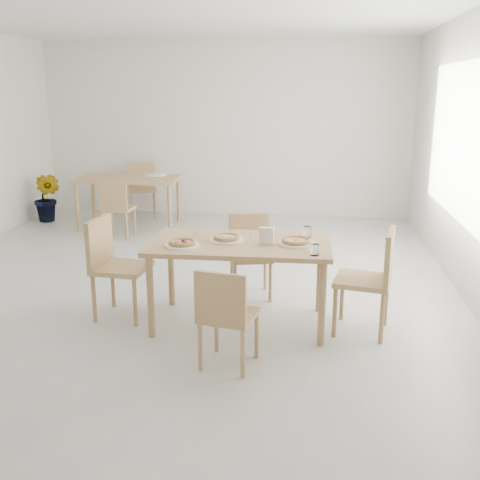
# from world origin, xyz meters

# --- Properties ---
(room) EXTENTS (7.28, 7.00, 7.00)m
(room) POSITION_xyz_m (2.98, 0.30, 1.50)
(room) COLOR #BBBBB7
(room) RESTS_ON ground
(main_table) EXTENTS (1.57, 0.91, 0.75)m
(main_table) POSITION_xyz_m (0.88, -1.05, 0.67)
(main_table) COLOR tan
(main_table) RESTS_ON ground
(chair_south) EXTENTS (0.45, 0.45, 0.78)m
(chair_south) POSITION_xyz_m (0.89, -1.90, 0.45)
(chair_south) COLOR tan
(chair_south) RESTS_ON ground
(chair_north) EXTENTS (0.49, 0.49, 0.82)m
(chair_north) POSITION_xyz_m (0.88, -0.28, 0.47)
(chair_north) COLOR tan
(chair_north) RESTS_ON ground
(chair_west) EXTENTS (0.49, 0.49, 0.92)m
(chair_west) POSITION_xyz_m (-0.28, -1.02, 0.53)
(chair_west) COLOR tan
(chair_west) RESTS_ON ground
(chair_east) EXTENTS (0.53, 0.53, 0.91)m
(chair_east) POSITION_xyz_m (2.01, -1.09, 0.52)
(chair_east) COLOR tan
(chair_east) RESTS_ON ground
(plate_margherita) EXTENTS (0.31, 0.31, 0.02)m
(plate_margherita) POSITION_xyz_m (1.36, -1.06, 0.76)
(plate_margherita) COLOR white
(plate_margherita) RESTS_ON main_table
(plate_mushroom) EXTENTS (0.30, 0.30, 0.02)m
(plate_mushroom) POSITION_xyz_m (0.76, -1.03, 0.76)
(plate_mushroom) COLOR white
(plate_mushroom) RESTS_ON main_table
(plate_pepperoni) EXTENTS (0.29, 0.29, 0.02)m
(plate_pepperoni) POSITION_xyz_m (0.42, -1.25, 0.76)
(plate_pepperoni) COLOR white
(plate_pepperoni) RESTS_ON main_table
(pizza_margherita) EXTENTS (0.26, 0.26, 0.03)m
(pizza_margherita) POSITION_xyz_m (1.36, -1.06, 0.78)
(pizza_margherita) COLOR tan
(pizza_margherita) RESTS_ON plate_margherita
(pizza_mushroom) EXTENTS (0.26, 0.26, 0.03)m
(pizza_mushroom) POSITION_xyz_m (0.76, -1.03, 0.78)
(pizza_mushroom) COLOR tan
(pizza_mushroom) RESTS_ON plate_mushroom
(pizza_pepperoni) EXTENTS (0.29, 0.29, 0.03)m
(pizza_pepperoni) POSITION_xyz_m (0.42, -1.25, 0.78)
(pizza_pepperoni) COLOR tan
(pizza_pepperoni) RESTS_ON plate_pepperoni
(tumbler_a) EXTENTS (0.07, 0.07, 0.09)m
(tumbler_a) POSITION_xyz_m (1.52, -1.37, 0.79)
(tumbler_a) COLOR white
(tumbler_a) RESTS_ON main_table
(tumbler_b) EXTENTS (0.07, 0.07, 0.10)m
(tumbler_b) POSITION_xyz_m (1.45, -0.80, 0.80)
(tumbler_b) COLOR white
(tumbler_b) RESTS_ON main_table
(napkin_holder) EXTENTS (0.13, 0.07, 0.15)m
(napkin_holder) POSITION_xyz_m (1.11, -1.10, 0.82)
(napkin_holder) COLOR silver
(napkin_holder) RESTS_ON main_table
(fork_a) EXTENTS (0.04, 0.20, 0.01)m
(fork_a) POSITION_xyz_m (0.95, -0.79, 0.75)
(fork_a) COLOR silver
(fork_a) RESTS_ON main_table
(fork_b) EXTENTS (0.02, 0.19, 0.01)m
(fork_b) POSITION_xyz_m (0.44, -0.91, 0.75)
(fork_b) COLOR silver
(fork_b) RESTS_ON main_table
(second_table) EXTENTS (1.56, 0.95, 0.75)m
(second_table) POSITION_xyz_m (-1.27, 2.40, 0.67)
(second_table) COLOR tan
(second_table) RESTS_ON ground
(chair_back_s) EXTENTS (0.40, 0.40, 0.80)m
(chair_back_s) POSITION_xyz_m (-1.21, 1.65, 0.47)
(chair_back_s) COLOR tan
(chair_back_s) RESTS_ON ground
(chair_back_n) EXTENTS (0.55, 0.55, 0.87)m
(chair_back_n) POSITION_xyz_m (-1.32, 3.18, 0.51)
(chair_back_n) COLOR tan
(chair_back_n) RESTS_ON ground
(plate_empty) EXTENTS (0.33, 0.33, 0.02)m
(plate_empty) POSITION_xyz_m (-0.93, 2.65, 0.76)
(plate_empty) COLOR white
(plate_empty) RESTS_ON second_table
(potted_plant) EXTENTS (0.47, 0.40, 0.77)m
(potted_plant) POSITION_xyz_m (-2.65, 2.52, 0.38)
(potted_plant) COLOR #1F5E1C
(potted_plant) RESTS_ON ground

